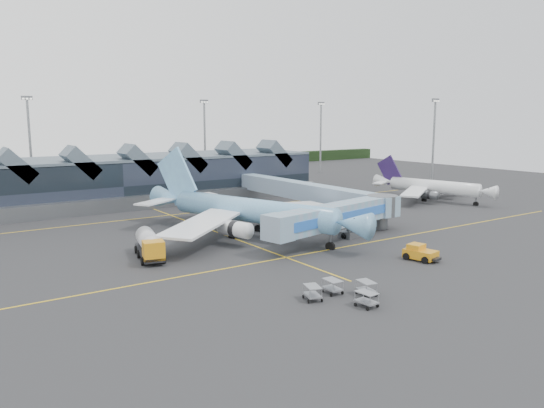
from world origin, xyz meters
TOP-DOWN VIEW (x-y plane):
  - ground at (0.00, 0.00)m, footprint 260.00×260.00m
  - taxi_stripes at (0.00, 10.00)m, footprint 120.00×60.00m
  - tree_line_far at (0.00, 110.00)m, footprint 260.00×4.00m
  - terminal at (-5.07, 47.35)m, footprint 90.00×22.25m
  - light_masts at (21.00, 62.80)m, footprint 132.40×42.56m
  - main_airliner at (2.73, 6.32)m, footprint 33.76×39.78m
  - regional_jet at (53.25, 13.03)m, footprint 24.78×27.45m
  - jet_bridge at (13.13, -4.28)m, footprint 27.68×9.12m
  - fuel_truck at (-14.32, 1.79)m, footprint 4.51×9.99m
  - pushback_tug at (13.18, -18.28)m, footprint 3.38×4.66m
  - baggage_carts at (-4.39, -23.74)m, footprint 7.17×6.88m

SIDE VIEW (x-z plane):
  - ground at x=0.00m, z-range 0.00..0.00m
  - taxi_stripes at x=0.00m, z-range 0.00..0.01m
  - baggage_carts at x=-4.39m, z-range 0.09..1.52m
  - pushback_tug at x=13.18m, z-range -0.10..1.82m
  - fuel_truck at x=-14.32m, z-range 0.20..3.53m
  - tree_line_far at x=0.00m, z-range 0.00..4.00m
  - regional_jet at x=53.25m, z-range -1.73..7.74m
  - jet_bridge at x=13.13m, z-range 0.86..6.38m
  - main_airliner at x=2.73m, z-range -2.70..10.40m
  - terminal at x=-5.07m, z-range -1.38..11.14m
  - light_masts at x=21.00m, z-range 1.26..23.71m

